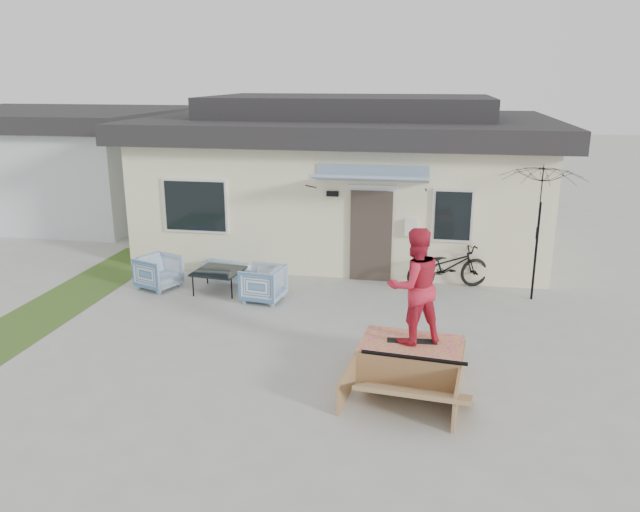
% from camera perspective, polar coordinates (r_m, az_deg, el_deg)
% --- Properties ---
extents(ground, '(90.00, 90.00, 0.00)m').
position_cam_1_polar(ground, '(10.65, -3.38, -9.33)').
color(ground, '#A1A29C').
rests_on(ground, ground).
extents(grass_strip, '(1.40, 8.00, 0.01)m').
position_cam_1_polar(grass_strip, '(14.35, -22.04, -3.66)').
color(grass_strip, '#365620').
rests_on(grass_strip, ground).
extents(house, '(10.80, 8.49, 4.10)m').
position_cam_1_polar(house, '(17.67, 2.68, 7.56)').
color(house, '#EFEABA').
rests_on(house, ground).
extents(neighbor_house, '(8.60, 7.60, 3.50)m').
position_cam_1_polar(neighbor_house, '(23.37, -23.30, 7.99)').
color(neighbor_house, silver).
rests_on(neighbor_house, ground).
extents(loveseat, '(1.53, 0.78, 0.58)m').
position_cam_1_polar(loveseat, '(14.85, -7.98, -0.80)').
color(loveseat, teal).
rests_on(loveseat, ground).
extents(armchair_left, '(0.99, 1.02, 0.82)m').
position_cam_1_polar(armchair_left, '(14.32, -14.52, -1.30)').
color(armchair_left, teal).
rests_on(armchair_left, ground).
extents(armchair_right, '(0.85, 0.89, 0.83)m').
position_cam_1_polar(armchair_right, '(13.15, -5.24, -2.37)').
color(armchair_right, teal).
rests_on(armchair_right, ground).
extents(coffee_table, '(1.07, 1.07, 0.48)m').
position_cam_1_polar(coffee_table, '(13.91, -9.22, -2.23)').
color(coffee_table, black).
rests_on(coffee_table, ground).
extents(bicycle, '(2.03, 1.36, 1.23)m').
position_cam_1_polar(bicycle, '(14.10, 11.63, -0.51)').
color(bicycle, black).
rests_on(bicycle, ground).
extents(patio_umbrella, '(1.84, 1.71, 2.20)m').
position_cam_1_polar(patio_umbrella, '(13.59, 19.39, 3.22)').
color(patio_umbrella, black).
rests_on(patio_umbrella, ground).
extents(skate_ramp, '(1.79, 2.26, 0.53)m').
position_cam_1_polar(skate_ramp, '(10.12, 8.29, -9.25)').
color(skate_ramp, olive).
rests_on(skate_ramp, ground).
extents(skateboard, '(0.79, 0.25, 0.05)m').
position_cam_1_polar(skateboard, '(10.05, 8.40, -7.64)').
color(skateboard, black).
rests_on(skateboard, skate_ramp).
extents(skater, '(1.12, 1.04, 1.84)m').
position_cam_1_polar(skater, '(9.71, 8.63, -2.54)').
color(skater, red).
rests_on(skater, skateboard).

